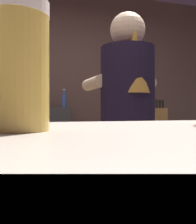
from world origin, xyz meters
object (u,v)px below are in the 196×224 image
pint_glass_near (17,67)px  bottle_vinegar (9,99)px  knife_block (160,120)px  bottle_olive_oil (64,100)px  mixing_bowl (34,130)px  bartender (128,127)px  bottle_soy (20,100)px  chefs_knife (141,132)px  bottle_hot_sauce (8,99)px

pint_glass_near → bottle_vinegar: size_ratio=0.58×
knife_block → bottle_olive_oil: bottle_olive_oil is taller
knife_block → bottle_vinegar: (-1.24, 1.41, 0.21)m
knife_block → mixing_bowl: 1.01m
bartender → bottle_soy: bartender is taller
knife_block → chefs_knife: (-0.16, 0.02, -0.10)m
bottle_soy → pint_glass_near: bearing=-89.3°
mixing_bowl → bottle_hot_sauce: 1.12m
knife_block → chefs_knife: 0.19m
bartender → pint_glass_near: (-0.63, -1.20, 0.16)m
bottle_hot_sauce → bottle_soy: bearing=3.1°
mixing_bowl → chefs_knife: 0.85m
bartender → pint_glass_near: bartender is taller
bartender → bottle_olive_oil: bartender is taller
bartender → bottle_hot_sauce: bearing=23.5°
knife_block → mixing_bowl: (-0.99, 0.18, -0.08)m
bottle_vinegar → bottle_soy: bearing=-51.4°
mixing_bowl → pint_glass_near: (-0.08, -1.76, 0.21)m
bottle_vinegar → bottle_soy: (0.13, -0.16, -0.02)m
mixing_bowl → chefs_knife: size_ratio=0.82×
pint_glass_near → bottle_hot_sauce: bearing=93.3°
knife_block → pint_glass_near: pint_glass_near is taller
bottle_olive_oil → pint_glass_near: bearing=-99.6°
chefs_knife → bottle_hot_sauce: bottle_hot_sauce is taller
bartender → bottle_hot_sauce: size_ratio=7.17×
bottle_hot_sauce → bottle_soy: bottle_hot_sauce is taller
bottle_hot_sauce → bottle_soy: (0.13, 0.01, -0.01)m
bottle_olive_oil → bottle_vinegar: bearing=165.7°
bottle_soy → chefs_knife: bearing=-52.2°
chefs_knife → bottle_olive_oil: 1.34m
knife_block → bottle_soy: size_ratio=1.29×
chefs_knife → bottle_hot_sauce: size_ratio=1.01×
mixing_bowl → chefs_knife: mixing_bowl is taller
knife_block → bottle_soy: (-1.11, 1.25, 0.20)m
mixing_bowl → bartender: bearing=-45.6°
pint_glass_near → bottle_vinegar: 3.00m
mixing_bowl → bottle_soy: bottle_soy is taller
chefs_knife → bottle_soy: (-0.95, 1.23, 0.30)m
bottle_soy → bottle_olive_oil: 0.51m
bottle_vinegar → bottle_soy: bottle_vinegar is taller
bottle_hot_sauce → bottle_soy: 0.13m
mixing_bowl → bottle_olive_oil: (0.39, 1.07, 0.28)m
bottle_hot_sauce → chefs_knife: bearing=-48.5°
bottle_hot_sauce → pint_glass_near: bearing=-86.7°
bottle_vinegar → bottle_hot_sauce: size_ratio=1.09×
knife_block → bottle_vinegar: bottle_vinegar is taller
pint_glass_near → bottle_soy: bearing=90.7°
knife_block → mixing_bowl: size_ratio=1.38×
chefs_knife → pint_glass_near: pint_glass_near is taller
chefs_knife → mixing_bowl: bearing=147.8°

